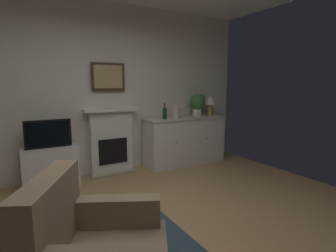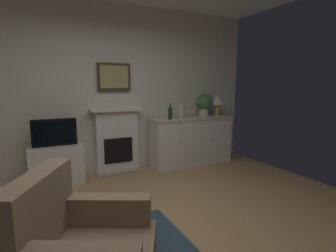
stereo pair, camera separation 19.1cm
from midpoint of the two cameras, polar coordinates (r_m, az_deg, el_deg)
ground_plane at (r=2.79m, az=0.54°, el=-24.19°), size 5.65×4.66×0.10m
wall_rear at (r=4.51m, az=-13.03°, el=7.73°), size 5.65×0.06×2.81m
fireplace_unit at (r=4.53m, az=-9.86°, el=-3.06°), size 0.87×0.30×1.10m
framed_picture at (r=4.49m, az=-10.39°, el=10.44°), size 0.55×0.04×0.45m
sideboard_cabinet at (r=4.96m, az=6.14°, el=-3.20°), size 1.57×0.49×0.88m
table_lamp at (r=5.21m, az=11.73°, el=5.21°), size 0.26×0.26×0.40m
wine_bottle at (r=4.61m, az=1.69°, el=2.81°), size 0.08×0.08×0.29m
wine_glass_left at (r=4.87m, az=5.27°, el=3.26°), size 0.07×0.07×0.16m
wine_glass_center at (r=4.85m, az=6.95°, el=3.21°), size 0.07×0.07×0.16m
vase_decorative at (r=4.71m, az=4.21°, el=3.31°), size 0.11×0.11×0.28m
tv_cabinet at (r=4.27m, az=-21.86°, el=-7.83°), size 0.75×0.42×0.59m
tv_set at (r=4.14m, az=-22.22°, el=-1.32°), size 0.62×0.07×0.40m
potted_plant_small at (r=5.08m, az=9.02°, el=4.95°), size 0.30×0.30×0.43m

